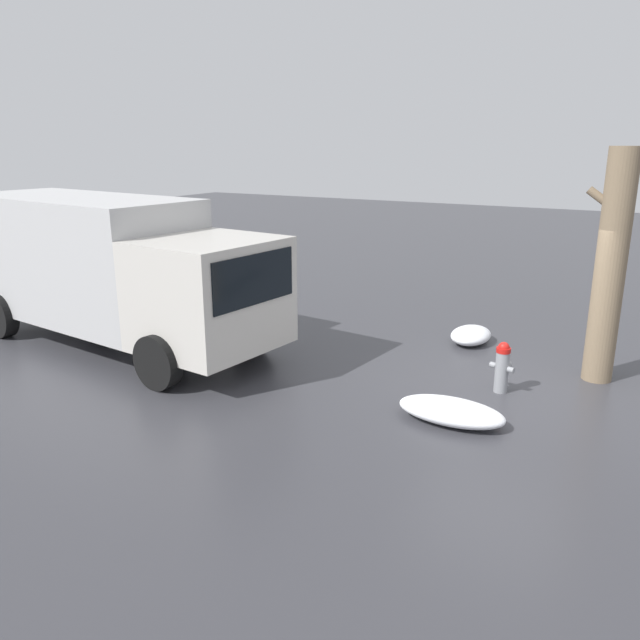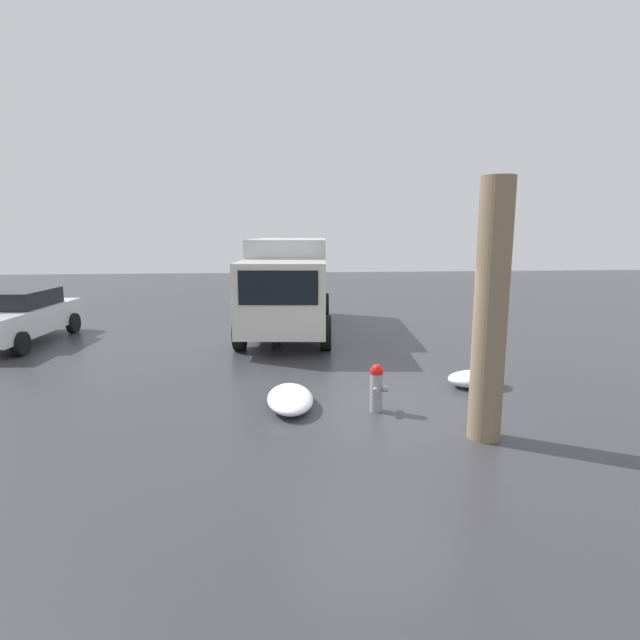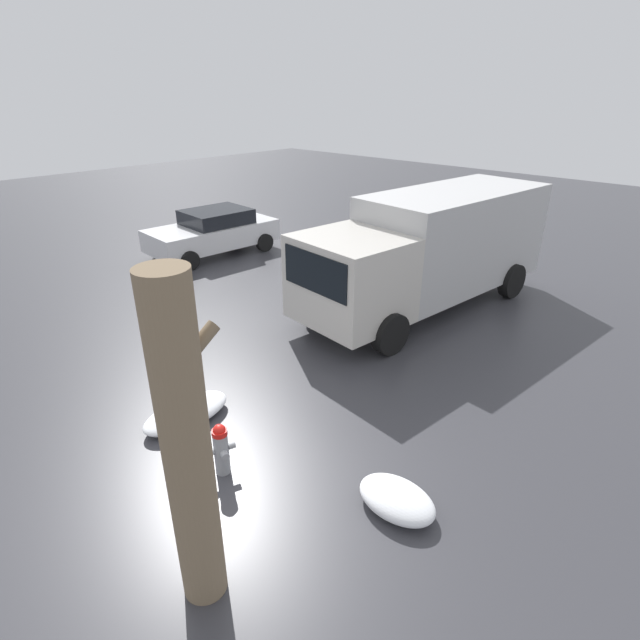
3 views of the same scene
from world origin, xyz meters
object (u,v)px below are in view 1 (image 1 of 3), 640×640
at_px(fire_hydrant, 502,366).
at_px(delivery_truck, 108,265).
at_px(tree_trunk, 610,268).
at_px(pedestrian, 174,310).

relative_size(fire_hydrant, delivery_truck, 0.11).
bearing_deg(tree_trunk, delivery_truck, 16.72).
bearing_deg(fire_hydrant, delivery_truck, 116.85).
height_order(delivery_truck, pedestrian, delivery_truck).
bearing_deg(pedestrian, tree_trunk, 165.34).
height_order(tree_trunk, pedestrian, tree_trunk).
distance_m(tree_trunk, pedestrian, 7.22).
relative_size(tree_trunk, delivery_truck, 0.51).
xyz_separation_m(fire_hydrant, delivery_truck, (7.29, 1.21, 1.11)).
bearing_deg(pedestrian, delivery_truck, -51.06).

